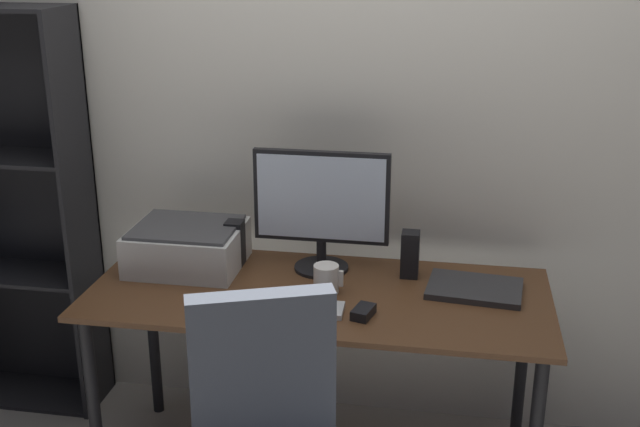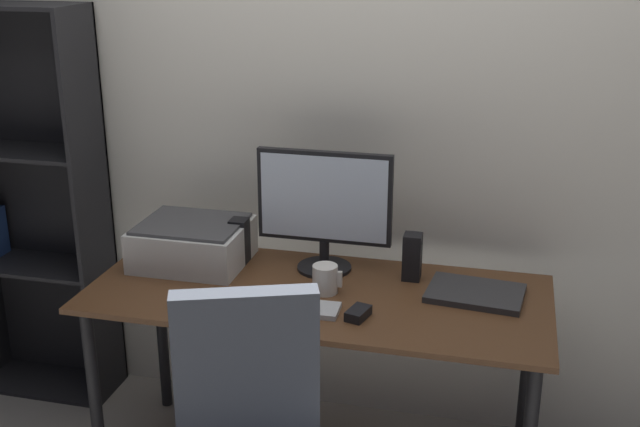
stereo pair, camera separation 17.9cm
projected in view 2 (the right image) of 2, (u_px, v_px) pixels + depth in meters
back_wall at (349, 103)px, 3.01m from camera, size 6.40×0.10×2.60m
desk at (317, 314)px, 2.76m from camera, size 1.59×0.67×0.74m
monitor at (324, 204)px, 2.83m from camera, size 0.49×0.20×0.45m
keyboard at (295, 307)px, 2.60m from camera, size 0.29×0.12×0.02m
mouse at (358, 313)px, 2.54m from camera, size 0.08×0.11×0.03m
coffee_mug at (325, 279)px, 2.71m from camera, size 0.10×0.09×0.10m
laptop at (475, 293)px, 2.70m from camera, size 0.34×0.26×0.02m
speaker_left at (240, 241)px, 2.96m from camera, size 0.06×0.07×0.17m
speaker_right at (412, 257)px, 2.81m from camera, size 0.06×0.07×0.17m
printer at (193, 243)px, 2.95m from camera, size 0.40×0.34×0.16m
bookshelf at (31, 209)px, 3.31m from camera, size 0.61×0.28×1.66m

